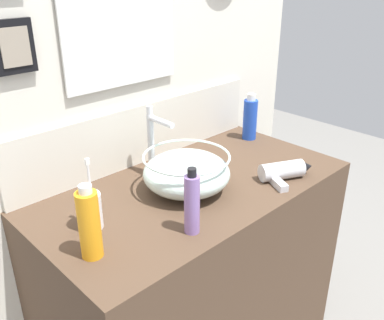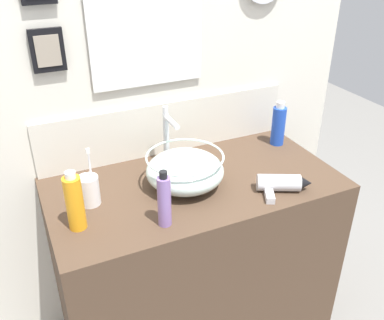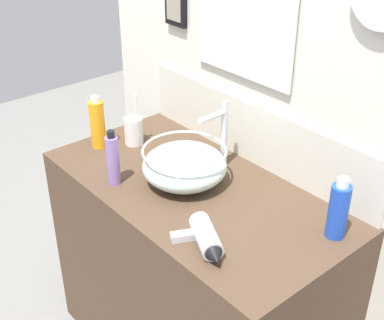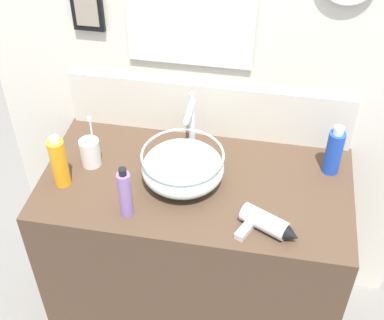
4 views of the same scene
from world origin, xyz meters
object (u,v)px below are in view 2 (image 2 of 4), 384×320
at_px(spray_bottle, 278,125).
at_px(soap_dispenser, 164,201).
at_px(glass_bowl_sink, 185,170).
at_px(hair_drier, 282,184).
at_px(toothbrush_cup, 89,190).
at_px(lotion_bottle, 75,202).
at_px(faucet, 168,133).

xyz_separation_m(spray_bottle, soap_dispenser, (-0.67, -0.34, 0.00)).
xyz_separation_m(glass_bowl_sink, soap_dispenser, (-0.15, -0.18, 0.02)).
bearing_deg(spray_bottle, hair_drier, -121.89).
relative_size(toothbrush_cup, soap_dispenser, 1.06).
bearing_deg(toothbrush_cup, lotion_bottle, -120.04).
bearing_deg(faucet, soap_dispenser, -113.57).
bearing_deg(spray_bottle, glass_bowl_sink, -163.65).
height_order(faucet, soap_dispenser, faucet).
xyz_separation_m(faucet, soap_dispenser, (-0.15, -0.35, -0.05)).
relative_size(toothbrush_cup, spray_bottle, 1.06).
distance_m(hair_drier, lotion_bottle, 0.73).
height_order(lotion_bottle, soap_dispenser, lotion_bottle).
bearing_deg(lotion_bottle, faucet, 31.10).
bearing_deg(hair_drier, spray_bottle, 58.11).
bearing_deg(faucet, glass_bowl_sink, -90.00).
height_order(faucet, hair_drier, faucet).
height_order(toothbrush_cup, soap_dispenser, toothbrush_cup).
bearing_deg(lotion_bottle, toothbrush_cup, 59.96).
relative_size(hair_drier, lotion_bottle, 1.02).
relative_size(glass_bowl_sink, hair_drier, 1.37).
xyz_separation_m(hair_drier, spray_bottle, (0.20, 0.33, 0.06)).
xyz_separation_m(faucet, spray_bottle, (0.51, -0.02, -0.06)).
bearing_deg(toothbrush_cup, spray_bottle, 7.76).
relative_size(glass_bowl_sink, soap_dispenser, 1.44).
relative_size(toothbrush_cup, lotion_bottle, 1.02).
xyz_separation_m(glass_bowl_sink, lotion_bottle, (-0.42, -0.08, 0.03)).
relative_size(faucet, soap_dispenser, 1.27).
relative_size(hair_drier, spray_bottle, 1.06).
bearing_deg(soap_dispenser, toothbrush_cup, 131.69).
bearing_deg(soap_dispenser, glass_bowl_sink, 50.27).
distance_m(spray_bottle, soap_dispenser, 0.75).
bearing_deg(soap_dispenser, lotion_bottle, 158.82).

